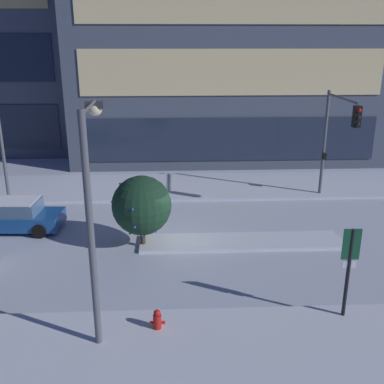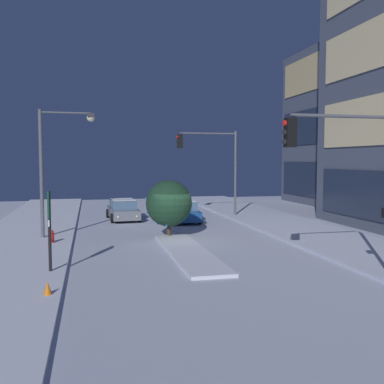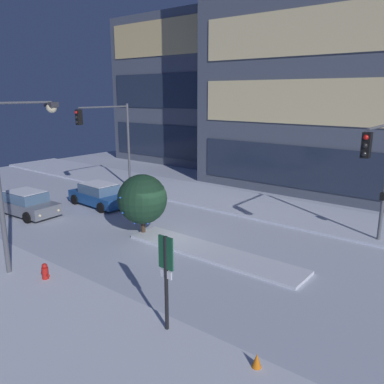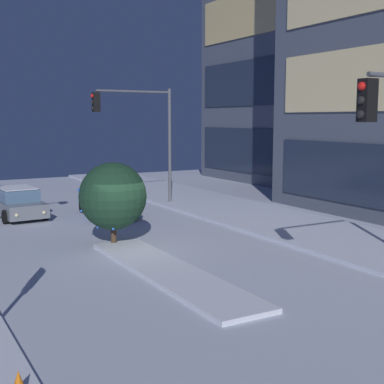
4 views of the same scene
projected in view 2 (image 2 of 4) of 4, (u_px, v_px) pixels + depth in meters
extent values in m
plane|color=silver|center=(177.00, 240.00, 23.98)|extent=(52.00, 52.00, 0.00)
cube|color=silver|center=(18.00, 245.00, 22.17)|extent=(52.00, 5.20, 0.14)
cube|color=silver|center=(313.00, 233.00, 25.78)|extent=(52.00, 5.20, 0.14)
cube|color=silver|center=(188.00, 252.00, 20.55)|extent=(9.00, 1.80, 0.14)
cube|color=#4C5466|center=(354.00, 127.00, 41.81)|extent=(14.10, 8.17, 14.89)
cube|color=#232D42|center=(313.00, 180.00, 41.24)|extent=(12.69, 0.10, 3.31)
cube|color=#232D42|center=(314.00, 126.00, 40.88)|extent=(12.69, 0.10, 3.31)
cube|color=#E5C67F|center=(315.00, 71.00, 40.52)|extent=(12.69, 0.10, 3.31)
cube|color=slate|center=(123.00, 213.00, 32.13)|extent=(4.55, 2.15, 0.66)
cube|color=slate|center=(123.00, 204.00, 32.09)|extent=(2.50, 1.83, 0.60)
cube|color=white|center=(123.00, 200.00, 32.06)|extent=(2.32, 1.70, 0.04)
sphere|color=#F9E5B2|center=(137.00, 216.00, 30.17)|extent=(0.16, 0.16, 0.16)
sphere|color=#F9E5B2|center=(118.00, 217.00, 29.81)|extent=(0.16, 0.16, 0.16)
cylinder|color=black|center=(139.00, 217.00, 31.01)|extent=(0.67, 0.26, 0.66)
cylinder|color=black|center=(113.00, 218.00, 30.48)|extent=(0.67, 0.26, 0.66)
cylinder|color=black|center=(133.00, 213.00, 33.81)|extent=(0.67, 0.26, 0.66)
cylinder|color=black|center=(108.00, 213.00, 33.28)|extent=(0.67, 0.26, 0.66)
cube|color=#19478C|center=(183.00, 214.00, 31.25)|extent=(4.54, 2.09, 0.66)
cube|color=slate|center=(183.00, 205.00, 31.20)|extent=(2.49, 1.79, 0.60)
cube|color=white|center=(183.00, 201.00, 31.18)|extent=(2.31, 1.67, 0.04)
sphere|color=#F9E5B2|center=(171.00, 211.00, 33.35)|extent=(0.16, 0.16, 0.16)
sphere|color=#F9E5B2|center=(187.00, 211.00, 33.56)|extent=(0.16, 0.16, 0.16)
cylinder|color=black|center=(168.00, 215.00, 32.54)|extent=(0.67, 0.26, 0.66)
cylinder|color=black|center=(193.00, 214.00, 32.86)|extent=(0.67, 0.26, 0.66)
cylinder|color=black|center=(173.00, 220.00, 29.66)|extent=(0.67, 0.26, 0.66)
cylinder|color=black|center=(200.00, 219.00, 29.98)|extent=(0.67, 0.26, 0.66)
cylinder|color=#565960|center=(344.00, 116.00, 15.63)|extent=(0.12, 4.06, 0.12)
cube|color=black|center=(290.00, 133.00, 15.22)|extent=(0.32, 0.36, 1.00)
sphere|color=red|center=(285.00, 123.00, 15.16)|extent=(0.20, 0.20, 0.20)
sphere|color=black|center=(285.00, 133.00, 15.18)|extent=(0.20, 0.20, 0.20)
sphere|color=black|center=(285.00, 142.00, 15.20)|extent=(0.20, 0.20, 0.20)
cylinder|color=#565960|center=(235.00, 174.00, 33.78)|extent=(0.18, 0.18, 6.49)
cylinder|color=#565960|center=(208.00, 133.00, 33.08)|extent=(0.12, 4.28, 0.12)
cube|color=black|center=(180.00, 141.00, 32.64)|extent=(0.32, 0.36, 1.00)
sphere|color=red|center=(178.00, 137.00, 32.58)|extent=(0.20, 0.20, 0.20)
sphere|color=black|center=(178.00, 141.00, 32.60)|extent=(0.20, 0.20, 0.20)
sphere|color=black|center=(178.00, 146.00, 32.62)|extent=(0.20, 0.20, 0.20)
cylinder|color=#565960|center=(41.00, 175.00, 23.87)|extent=(0.20, 0.20, 7.02)
cylinder|color=#565960|center=(66.00, 113.00, 23.97)|extent=(0.19, 2.64, 0.10)
cube|color=#333338|center=(91.00, 115.00, 24.32)|extent=(0.56, 0.36, 0.20)
sphere|color=#F9E5B2|center=(91.00, 118.00, 24.33)|extent=(0.44, 0.44, 0.44)
cylinder|color=red|center=(52.00, 239.00, 22.57)|extent=(0.26, 0.26, 0.61)
sphere|color=red|center=(51.00, 232.00, 22.54)|extent=(0.22, 0.22, 0.22)
cylinder|color=red|center=(52.00, 238.00, 22.74)|extent=(0.12, 0.10, 0.10)
cylinder|color=red|center=(51.00, 239.00, 22.39)|extent=(0.12, 0.10, 0.10)
cylinder|color=black|center=(50.00, 233.00, 16.71)|extent=(0.12, 0.12, 3.18)
cube|color=#144C2D|center=(49.00, 204.00, 16.63)|extent=(0.55, 0.08, 1.02)
cube|color=white|center=(49.00, 223.00, 16.68)|extent=(0.44, 0.06, 0.24)
cylinder|color=#473323|center=(169.00, 230.00, 24.72)|extent=(0.22, 0.22, 0.84)
sphere|color=#193823|center=(169.00, 203.00, 24.61)|extent=(2.57, 2.57, 2.57)
sphere|color=blue|center=(147.00, 212.00, 24.61)|extent=(0.10, 0.10, 0.10)
sphere|color=blue|center=(167.00, 225.00, 24.09)|extent=(0.10, 0.10, 0.10)
sphere|color=blue|center=(170.00, 186.00, 25.48)|extent=(0.10, 0.10, 0.10)
sphere|color=blue|center=(158.00, 224.00, 24.52)|extent=(0.10, 0.10, 0.10)
sphere|color=blue|center=(160.00, 222.00, 25.10)|extent=(0.10, 0.10, 0.10)
sphere|color=blue|center=(168.00, 199.00, 25.89)|extent=(0.10, 0.10, 0.10)
sphere|color=blue|center=(146.00, 198.00, 24.59)|extent=(0.10, 0.10, 0.10)
cone|color=orange|center=(48.00, 290.00, 13.88)|extent=(0.36, 0.36, 0.55)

